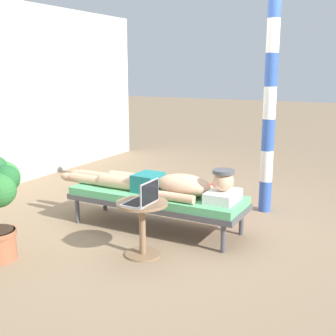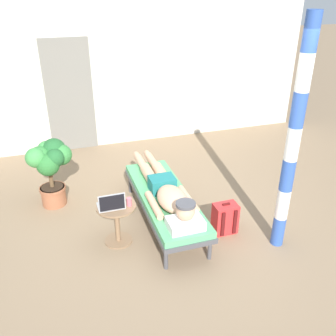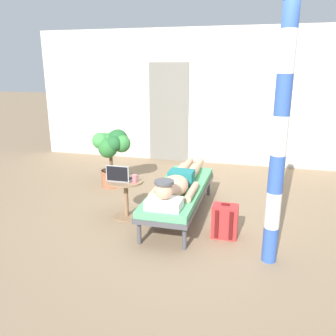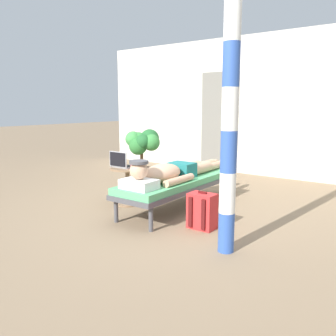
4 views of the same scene
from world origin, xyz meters
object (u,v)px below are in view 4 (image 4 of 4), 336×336
object	(u,v)px
side_table	(128,179)
drink_glass	(133,165)
lounge_chair	(177,183)
backpack	(202,211)
potted_plant	(143,147)
porch_post	(230,109)
laptop	(121,163)
person_reclining	(173,172)

from	to	relation	value
side_table	drink_glass	distance (m)	0.27
lounge_chair	side_table	bearing A→B (deg)	-160.77
backpack	potted_plant	distance (m)	2.49
potted_plant	porch_post	distance (m)	3.18
laptop	drink_glass	bearing A→B (deg)	-0.57
potted_plant	laptop	bearing A→B (deg)	-62.16
side_table	porch_post	distance (m)	2.19
potted_plant	side_table	bearing A→B (deg)	-58.86
person_reclining	laptop	bearing A→B (deg)	-165.61
person_reclining	potted_plant	world-z (taller)	potted_plant
person_reclining	porch_post	bearing A→B (deg)	-33.64
backpack	lounge_chair	bearing A→B (deg)	145.27
side_table	laptop	distance (m)	0.24
drink_glass	potted_plant	world-z (taller)	potted_plant
lounge_chair	laptop	distance (m)	0.83
person_reclining	potted_plant	bearing A→B (deg)	143.63
side_table	laptop	bearing A→B (deg)	-139.48
lounge_chair	laptop	bearing A→B (deg)	-158.69
laptop	drink_glass	world-z (taller)	laptop
potted_plant	porch_post	world-z (taller)	porch_post
drink_glass	porch_post	world-z (taller)	porch_post
side_table	potted_plant	size ratio (longest dim) A/B	0.55
backpack	porch_post	bearing A→B (deg)	-39.42
lounge_chair	person_reclining	size ratio (longest dim) A/B	0.91
backpack	porch_post	distance (m)	1.31
person_reclining	side_table	distance (m)	0.71
lounge_chair	backpack	xyz separation A→B (m)	(0.66, -0.46, -0.15)
laptop	drink_glass	size ratio (longest dim) A/B	2.98
side_table	lounge_chair	bearing A→B (deg)	19.23
laptop	person_reclining	bearing A→B (deg)	14.39
person_reclining	backpack	world-z (taller)	person_reclining
person_reclining	laptop	world-z (taller)	laptop
drink_glass	backpack	bearing A→B (deg)	-8.07
side_table	laptop	xyz separation A→B (m)	(-0.06, -0.05, 0.23)
drink_glass	porch_post	distance (m)	1.95
porch_post	person_reclining	bearing A→B (deg)	146.36
person_reclining	laptop	distance (m)	0.76
backpack	person_reclining	bearing A→B (deg)	151.44
person_reclining	drink_glass	world-z (taller)	person_reclining
drink_glass	backpack	size ratio (longest dim) A/B	0.25
backpack	side_table	bearing A→B (deg)	170.59
potted_plant	person_reclining	bearing A→B (deg)	-36.37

